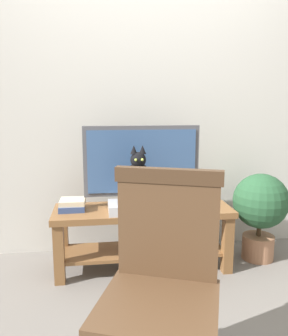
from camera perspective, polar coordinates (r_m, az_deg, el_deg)
ground_plane at (r=2.27m, az=3.78°, el=-21.75°), size 12.00×12.00×0.00m
back_wall at (r=2.89m, az=0.18°, el=14.31°), size 7.00×0.12×2.80m
tv_stand at (r=2.58m, az=-0.15°, el=-9.51°), size 1.29×0.41×0.46m
tv at (r=2.54m, az=-0.38°, el=0.68°), size 0.84×0.20×0.59m
media_box at (r=2.45m, az=-1.07°, el=-6.40°), size 0.41×0.23×0.07m
cat at (r=2.38m, az=-1.01°, el=-2.36°), size 0.21×0.37×0.41m
wooden_chair at (r=1.42m, az=3.05°, el=-17.09°), size 0.57×0.57×0.96m
book_stack at (r=2.52m, az=-11.69°, el=-5.93°), size 0.19×0.18×0.08m
potted_plant at (r=2.85m, az=18.54°, el=-6.16°), size 0.42×0.42×0.68m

